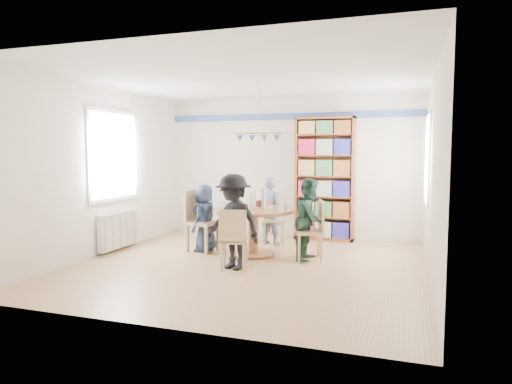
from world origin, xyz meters
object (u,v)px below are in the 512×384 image
at_px(chair_near, 233,237).
at_px(chair_right, 314,227).
at_px(radiator, 119,230).
at_px(chair_far, 273,215).
at_px(person_near, 234,222).
at_px(bookshelf, 325,180).
at_px(person_far, 271,211).
at_px(person_right, 311,219).
at_px(person_left, 205,218).
at_px(dining_table, 253,221).
at_px(chair_left, 198,218).

bearing_deg(chair_near, chair_right, 45.21).
height_order(radiator, chair_far, chair_far).
xyz_separation_m(radiator, person_near, (2.30, -0.54, 0.33)).
bearing_deg(chair_near, radiator, 165.30).
bearing_deg(chair_right, bookshelf, 94.72).
bearing_deg(person_far, person_right, 154.88).
height_order(chair_right, person_left, person_left).
relative_size(radiator, chair_right, 1.08).
bearing_deg(dining_table, person_left, 178.70).
bearing_deg(chair_right, person_right, 164.88).
bearing_deg(chair_right, chair_near, -134.79).
relative_size(person_right, person_far, 1.03).
height_order(chair_far, person_near, person_near).
bearing_deg(chair_left, dining_table, -1.06).
xyz_separation_m(chair_near, person_near, (-0.02, 0.07, 0.20)).
height_order(chair_far, bookshelf, bookshelf).
height_order(chair_far, person_left, person_left).
relative_size(chair_left, chair_near, 1.18).
height_order(chair_far, chair_near, chair_far).
distance_m(radiator, person_far, 2.65).
relative_size(chair_right, chair_far, 1.00).
xyz_separation_m(chair_far, person_near, (0.00, -1.97, 0.17)).
distance_m(chair_far, chair_near, 2.04).
bearing_deg(chair_left, radiator, -163.29).
bearing_deg(person_near, chair_left, 155.85).
height_order(chair_left, person_right, person_right).
height_order(person_right, person_far, person_right).
bearing_deg(bookshelf, chair_near, -107.08).
relative_size(radiator, person_near, 0.74).
xyz_separation_m(chair_right, person_left, (-1.86, 0.04, 0.05)).
relative_size(radiator, chair_near, 1.15).
relative_size(dining_table, chair_near, 1.50).
bearing_deg(person_near, radiator, -174.48).
bearing_deg(dining_table, chair_far, 89.19).
distance_m(dining_table, chair_left, 0.98).
bearing_deg(dining_table, person_right, -0.16).
height_order(chair_far, person_right, person_right).
xyz_separation_m(person_left, person_far, (0.88, 0.90, 0.05)).
bearing_deg(radiator, person_left, 15.42).
bearing_deg(chair_near, person_left, 132.08).
bearing_deg(chair_near, chair_far, 90.64).
bearing_deg(person_far, bookshelf, -117.80).
bearing_deg(radiator, dining_table, 9.24).
xyz_separation_m(chair_far, person_far, (0.00, -0.14, 0.10)).
bearing_deg(chair_right, chair_left, 178.92).
distance_m(person_left, bookshelf, 2.45).
bearing_deg(person_left, bookshelf, 140.12).
bearing_deg(chair_left, chair_right, -1.08).
bearing_deg(bookshelf, person_right, -87.33).
xyz_separation_m(chair_right, person_far, (-0.97, 0.94, 0.10)).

